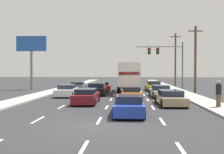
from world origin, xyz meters
name	(u,v)px	position (x,y,z in m)	size (l,w,h in m)	color
ground_plane	(117,89)	(0.00, 25.00, 0.00)	(140.00, 140.00, 0.00)	#2B2B2D
sidewalk_right	(179,92)	(8.07, 20.00, 0.07)	(2.24, 80.00, 0.14)	#9E9E99
sidewalk_left	(53,91)	(-8.07, 20.00, 0.07)	(2.24, 80.00, 0.14)	#9E9E99
lane_markings	(115,93)	(0.00, 18.91, 0.00)	(6.94, 57.00, 0.01)	silver
car_gray	(78,86)	(-5.26, 22.13, 0.55)	(1.97, 4.25, 1.18)	slate
car_white	(67,91)	(-4.89, 14.18, 0.58)	(2.02, 4.55, 1.24)	white
car_red	(103,87)	(-1.81, 22.15, 0.55)	(2.08, 4.38, 1.21)	red
car_black	(97,89)	(-1.86, 15.82, 0.62)	(2.09, 4.35, 1.36)	black
car_maroon	(86,96)	(-1.86, 8.41, 0.59)	(1.90, 4.24, 1.24)	maroon
box_truck	(128,76)	(1.61, 19.22, 2.08)	(2.83, 9.34, 3.62)	white
car_orange	(131,94)	(1.87, 11.05, 0.58)	(1.90, 4.20, 1.25)	orange
car_blue	(128,105)	(1.60, 3.34, 0.57)	(1.89, 4.41, 1.23)	#1E389E
car_yellow	(154,86)	(5.01, 21.83, 0.60)	(2.03, 4.19, 1.33)	yellow
car_silver	(160,91)	(4.92, 14.20, 0.56)	(2.00, 4.55, 1.21)	#B7BABF
car_tan	(170,98)	(4.92, 7.92, 0.55)	(2.10, 4.27, 1.18)	tan
traffic_signal_mast	(163,55)	(6.91, 26.18, 5.08)	(7.01, 0.69, 7.00)	#595B56
utility_pole_mid	(195,58)	(9.86, 19.49, 4.23)	(1.80, 0.28, 8.19)	brown
utility_pole_far	(175,59)	(10.00, 33.28, 4.81)	(1.80, 0.28, 9.33)	brown
roadside_billboard	(31,51)	(-12.44, 23.84, 5.61)	(4.44, 0.36, 7.75)	slate
pedestrian_near_corner	(219,94)	(8.02, 6.19, 1.08)	(0.38, 0.38, 1.87)	brown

